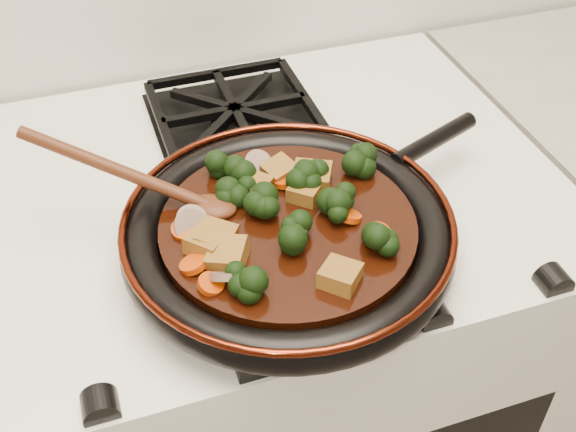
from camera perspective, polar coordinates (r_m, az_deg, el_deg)
name	(u,v)px	position (r m, az deg, el deg)	size (l,w,h in m)	color
stove	(270,383)	(1.28, -1.44, -13.06)	(0.76, 0.60, 0.90)	white
burner_grate_front	(300,244)	(0.84, 0.95, -2.21)	(0.23, 0.23, 0.03)	black
burner_grate_back	(235,115)	(1.05, -4.22, 7.97)	(0.23, 0.23, 0.03)	black
skillet	(289,233)	(0.81, 0.10, -1.32)	(0.48, 0.37, 0.05)	black
braising_sauce	(288,230)	(0.80, 0.00, -1.12)	(0.29, 0.29, 0.02)	black
tofu_cube_0	(228,255)	(0.75, -4.80, -3.07)	(0.04, 0.04, 0.02)	brown
tofu_cube_1	(279,171)	(0.85, -0.70, 3.60)	(0.03, 0.03, 0.02)	brown
tofu_cube_2	(216,239)	(0.77, -5.72, -1.78)	(0.04, 0.04, 0.02)	brown
tofu_cube_3	(312,177)	(0.84, 1.91, 3.08)	(0.04, 0.04, 0.02)	brown
tofu_cube_4	(340,276)	(0.73, 4.14, -4.76)	(0.04, 0.04, 0.02)	brown
tofu_cube_5	(207,243)	(0.77, -6.41, -2.11)	(0.04, 0.04, 0.02)	brown
tofu_cube_6	(255,187)	(0.83, -2.62, 2.30)	(0.04, 0.03, 0.02)	brown
tofu_cube_7	(305,191)	(0.82, 1.39, 1.95)	(0.04, 0.03, 0.02)	brown
broccoli_floret_0	(251,282)	(0.72, -2.91, -5.23)	(0.06, 0.06, 0.05)	black
broccoli_floret_1	(231,172)	(0.85, -4.52, 3.47)	(0.06, 0.06, 0.05)	black
broccoli_floret_2	(356,165)	(0.86, 5.38, 4.02)	(0.06, 0.06, 0.05)	black
broccoli_floret_3	(302,233)	(0.76, 1.08, -1.37)	(0.06, 0.06, 0.06)	black
broccoli_floret_4	(267,208)	(0.79, -1.67, 0.67)	(0.06, 0.06, 0.06)	black
broccoli_floret_5	(345,208)	(0.80, 4.51, 0.63)	(0.06, 0.06, 0.06)	black
broccoli_floret_6	(235,191)	(0.83, -4.20, 1.96)	(0.06, 0.06, 0.05)	black
broccoli_floret_7	(308,180)	(0.83, 1.61, 2.85)	(0.06, 0.06, 0.06)	black
broccoli_floret_8	(383,238)	(0.77, 7.50, -1.77)	(0.06, 0.06, 0.05)	black
carrot_coin_0	(348,216)	(0.80, 4.76, 0.03)	(0.03, 0.03, 0.01)	#C03805
carrot_coin_1	(186,229)	(0.79, -8.10, -1.03)	(0.03, 0.03, 0.01)	#C03805
carrot_coin_2	(194,264)	(0.75, -7.47, -3.78)	(0.03, 0.03, 0.01)	#C03805
carrot_coin_3	(285,181)	(0.84, -0.21, 2.80)	(0.03, 0.03, 0.01)	#C03805
carrot_coin_4	(379,233)	(0.78, 7.21, -1.35)	(0.03, 0.03, 0.01)	#C03805
carrot_coin_5	(211,284)	(0.73, -6.13, -5.37)	(0.03, 0.03, 0.01)	#C03805
mushroom_slice_0	(258,163)	(0.87, -2.40, 4.20)	(0.03, 0.03, 0.01)	brown
mushroom_slice_1	(191,219)	(0.80, -7.64, -0.26)	(0.03, 0.03, 0.01)	brown
mushroom_slice_2	(227,276)	(0.73, -4.85, -4.76)	(0.04, 0.04, 0.01)	brown
mushroom_slice_3	(191,226)	(0.79, -7.67, -0.79)	(0.04, 0.04, 0.01)	brown
wooden_spoon	(159,186)	(0.82, -10.17, 2.34)	(0.14, 0.10, 0.23)	#4E2210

